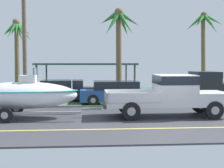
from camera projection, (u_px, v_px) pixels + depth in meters
ground at (135, 98)px, 21.71m from camera, size 36.00×22.00×0.11m
pickup_truck_towing at (174, 93)px, 14.09m from camera, size 5.81×1.99×1.92m
boat_on_trailer at (22, 95)px, 13.58m from camera, size 6.20×2.22×2.25m
parked_pickup_background at (204, 84)px, 20.57m from camera, size 5.67×2.01×1.89m
parked_sedan_near at (119, 93)px, 18.49m from camera, size 4.76×1.88×1.38m
parked_sedan_far at (66, 91)px, 19.59m from camera, size 4.65×1.85×1.38m
carport_awning at (86, 64)px, 25.52m from camera, size 7.83×5.83×2.45m
palm_tree_near_left at (204, 30)px, 28.41m from camera, size 3.21×2.99×7.22m
palm_tree_near_right at (17, 37)px, 26.92m from camera, size 2.91×3.31×6.35m
palm_tree_far_left at (119, 32)px, 21.26m from camera, size 2.91×2.87×6.28m
utility_pole at (24, 24)px, 17.31m from camera, size 0.24×1.80×8.99m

